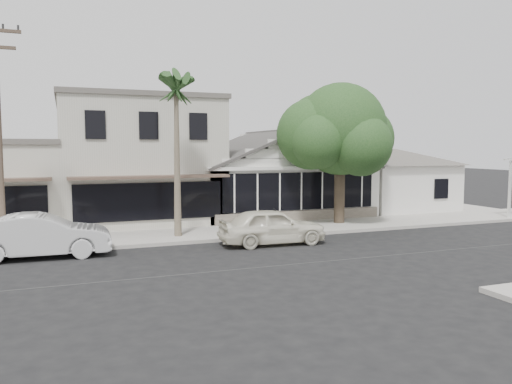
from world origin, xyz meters
name	(u,v)px	position (x,y,z in m)	size (l,w,h in m)	color
ground	(279,266)	(0.00, 0.00, 0.00)	(140.00, 140.00, 0.00)	black
sidewalk_north	(35,245)	(-8.00, 6.75, 0.07)	(90.00, 3.50, 0.15)	#9E9991
corner_shop	(272,172)	(5.00, 12.47, 2.62)	(10.40, 8.60, 5.10)	white
side_cottage	(393,187)	(13.20, 11.50, 1.50)	(6.00, 6.00, 3.00)	white
row_building_near	(135,162)	(-3.00, 13.50, 3.25)	(8.00, 10.00, 6.50)	beige
car_0	(272,226)	(1.30, 3.66, 0.77)	(1.81, 4.49, 1.53)	silver
car_1	(41,236)	(-7.66, 4.38, 0.82)	(1.73, 4.96, 1.64)	silver
shade_tree	(337,132)	(6.52, 7.35, 4.86)	(6.66, 6.02, 7.38)	#4D3F2F
palm_east	(176,89)	(-2.15, 6.24, 6.59)	(2.63, 2.63, 7.66)	#726651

